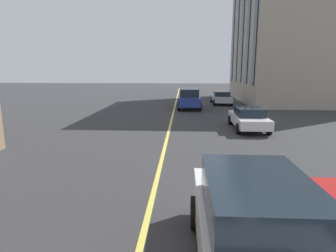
{
  "coord_description": "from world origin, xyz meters",
  "views": [
    {
      "loc": [
        3.69,
        -0.88,
        3.65
      ],
      "look_at": [
        14.27,
        -0.29,
        1.51
      ],
      "focal_mm": 29.99,
      "sensor_mm": 36.0,
      "label": 1
    }
  ],
  "objects_px": {
    "car_white_far": "(255,228)",
    "car_silver_parked_b": "(221,97)",
    "car_blue_oncoming": "(189,98)",
    "car_white_near": "(249,118)"
  },
  "relations": [
    {
      "from": "car_white_near",
      "to": "car_silver_parked_b",
      "type": "bearing_deg",
      "value": 0.0
    },
    {
      "from": "car_white_far",
      "to": "car_silver_parked_b",
      "type": "bearing_deg",
      "value": -6.08
    },
    {
      "from": "car_white_far",
      "to": "car_blue_oncoming",
      "type": "bearing_deg",
      "value": 1.92
    },
    {
      "from": "car_blue_oncoming",
      "to": "car_white_far",
      "type": "bearing_deg",
      "value": -178.08
    },
    {
      "from": "car_blue_oncoming",
      "to": "car_silver_parked_b",
      "type": "xyz_separation_m",
      "value": [
        3.79,
        -3.5,
        -0.27
      ]
    },
    {
      "from": "car_white_near",
      "to": "car_blue_oncoming",
      "type": "xyz_separation_m",
      "value": [
        9.27,
        3.5,
        0.27
      ]
    },
    {
      "from": "car_white_far",
      "to": "car_blue_oncoming",
      "type": "xyz_separation_m",
      "value": [
        22.1,
        0.74,
        0.0
      ]
    },
    {
      "from": "car_white_far",
      "to": "car_silver_parked_b",
      "type": "relative_size",
      "value": 1.07
    },
    {
      "from": "car_white_near",
      "to": "car_blue_oncoming",
      "type": "bearing_deg",
      "value": 20.68
    },
    {
      "from": "car_white_far",
      "to": "car_silver_parked_b",
      "type": "xyz_separation_m",
      "value": [
        25.89,
        -2.76,
        -0.27
      ]
    }
  ]
}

